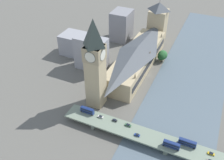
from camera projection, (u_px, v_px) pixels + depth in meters
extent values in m
plane|color=#605E56|center=(150.00, 76.00, 242.80)|extent=(600.00, 600.00, 0.00)
cube|color=slate|center=(188.00, 86.00, 230.25)|extent=(62.95, 360.00, 0.30)
cube|color=tan|center=(137.00, 60.00, 248.65)|extent=(26.99, 107.89, 18.24)
cube|color=black|center=(150.00, 62.00, 243.57)|extent=(0.40, 99.26, 5.47)
pyramid|color=#474C51|center=(138.00, 49.00, 241.25)|extent=(26.45, 105.74, 6.46)
cone|color=#9E8966|center=(162.00, 35.00, 267.41)|extent=(2.20, 2.20, 5.00)
cone|color=#9E8966|center=(150.00, 53.00, 237.54)|extent=(2.20, 2.20, 5.00)
cone|color=#9E8966|center=(135.00, 76.00, 207.67)|extent=(2.20, 2.20, 5.00)
cube|color=tan|center=(96.00, 77.00, 194.86)|extent=(12.87, 12.87, 54.78)
cube|color=tan|center=(94.00, 53.00, 181.92)|extent=(13.65, 13.65, 11.59)
cylinder|color=black|center=(102.00, 55.00, 179.72)|extent=(0.50, 8.85, 8.85)
cylinder|color=silver|center=(103.00, 55.00, 179.68)|extent=(0.62, 8.19, 8.19)
cylinder|color=black|center=(86.00, 51.00, 184.12)|extent=(0.50, 8.85, 8.85)
cylinder|color=silver|center=(86.00, 51.00, 184.16)|extent=(0.62, 8.19, 8.19)
cylinder|color=black|center=(98.00, 49.00, 186.74)|extent=(8.85, 0.50, 8.85)
cylinder|color=silver|center=(99.00, 49.00, 186.84)|extent=(8.19, 0.62, 8.19)
cylinder|color=black|center=(90.00, 57.00, 177.10)|extent=(8.85, 0.50, 8.85)
cylinder|color=silver|center=(90.00, 57.00, 177.01)|extent=(8.19, 0.62, 8.19)
pyramid|color=#2D3833|center=(93.00, 33.00, 172.20)|extent=(13.13, 13.13, 20.89)
cube|color=tan|center=(157.00, 25.00, 292.51)|extent=(19.79, 19.79, 36.82)
pyramid|color=#474C51|center=(159.00, 6.00, 278.82)|extent=(19.79, 19.79, 8.91)
cylinder|color=#333338|center=(160.00, 1.00, 274.95)|extent=(0.30, 0.30, 4.00)
cube|color=#5D6A59|center=(167.00, 146.00, 172.02)|extent=(3.00, 12.39, 4.71)
cube|color=#5D6A59|center=(96.00, 122.00, 190.40)|extent=(3.00, 12.39, 4.71)
cube|color=gray|center=(168.00, 144.00, 170.25)|extent=(157.90, 14.58, 1.20)
cube|color=navy|center=(171.00, 146.00, 166.22)|extent=(11.34, 2.47, 1.96)
cube|color=black|center=(171.00, 145.00, 165.99)|extent=(10.20, 2.53, 0.86)
cube|color=navy|center=(172.00, 144.00, 164.95)|extent=(11.11, 2.47, 2.30)
cube|color=black|center=(172.00, 144.00, 164.88)|extent=(10.20, 2.53, 1.10)
cube|color=navy|center=(172.00, 143.00, 164.21)|extent=(11.00, 2.35, 0.16)
cylinder|color=black|center=(164.00, 143.00, 169.14)|extent=(1.15, 0.28, 1.15)
cylinder|color=black|center=(164.00, 146.00, 167.50)|extent=(1.15, 0.28, 1.15)
cylinder|color=black|center=(178.00, 148.00, 166.02)|extent=(1.15, 0.28, 1.15)
cylinder|color=black|center=(177.00, 150.00, 164.38)|extent=(1.15, 0.28, 1.15)
cube|color=navy|center=(87.00, 111.00, 192.49)|extent=(11.11, 2.55, 1.98)
cube|color=black|center=(87.00, 111.00, 192.25)|extent=(10.00, 2.61, 0.87)
cube|color=navy|center=(87.00, 109.00, 191.20)|extent=(10.88, 2.55, 2.33)
cube|color=black|center=(87.00, 109.00, 191.13)|extent=(10.00, 2.61, 1.12)
cube|color=navy|center=(87.00, 108.00, 190.45)|extent=(10.77, 2.42, 0.16)
cylinder|color=black|center=(83.00, 110.00, 195.42)|extent=(1.10, 0.28, 1.10)
cylinder|color=black|center=(81.00, 112.00, 193.72)|extent=(1.10, 0.28, 1.10)
cylinder|color=black|center=(93.00, 113.00, 192.35)|extent=(1.10, 0.28, 1.10)
cylinder|color=black|center=(92.00, 115.00, 190.65)|extent=(1.10, 0.28, 1.10)
cube|color=navy|center=(187.00, 144.00, 167.61)|extent=(11.96, 2.45, 1.91)
cube|color=black|center=(187.00, 143.00, 167.38)|extent=(10.76, 2.51, 0.84)
cube|color=navy|center=(188.00, 142.00, 166.37)|extent=(11.72, 2.45, 2.24)
cube|color=black|center=(188.00, 142.00, 166.30)|extent=(10.76, 2.51, 1.08)
cube|color=navy|center=(188.00, 141.00, 165.65)|extent=(11.60, 2.33, 0.16)
cylinder|color=black|center=(180.00, 141.00, 170.62)|extent=(1.13, 0.28, 1.13)
cylinder|color=black|center=(179.00, 143.00, 168.99)|extent=(1.13, 0.28, 1.13)
cylinder|color=black|center=(195.00, 146.00, 167.28)|extent=(1.13, 0.28, 1.13)
cylinder|color=black|center=(194.00, 148.00, 165.65)|extent=(1.13, 0.28, 1.13)
cube|color=black|center=(115.00, 120.00, 186.07)|extent=(3.83, 1.73, 0.70)
cube|color=black|center=(115.00, 120.00, 185.67)|extent=(1.99, 1.56, 0.51)
cylinder|color=black|center=(113.00, 119.00, 187.27)|extent=(0.68, 0.22, 0.68)
cylinder|color=black|center=(113.00, 121.00, 186.14)|extent=(0.68, 0.22, 0.68)
cylinder|color=black|center=(117.00, 121.00, 186.31)|extent=(0.68, 0.22, 0.68)
cylinder|color=black|center=(116.00, 122.00, 185.18)|extent=(0.68, 0.22, 0.68)
cube|color=navy|center=(137.00, 135.00, 174.78)|extent=(4.01, 1.83, 0.67)
cube|color=black|center=(137.00, 135.00, 174.37)|extent=(2.09, 1.64, 0.54)
cylinder|color=black|center=(135.00, 134.00, 176.02)|extent=(0.70, 0.22, 0.70)
cylinder|color=black|center=(135.00, 135.00, 174.82)|extent=(0.70, 0.22, 0.70)
cylinder|color=black|center=(139.00, 135.00, 175.02)|extent=(0.70, 0.22, 0.70)
cylinder|color=black|center=(139.00, 137.00, 173.82)|extent=(0.70, 0.22, 0.70)
cube|color=silver|center=(100.00, 117.00, 189.10)|extent=(4.56, 1.87, 0.67)
cube|color=black|center=(101.00, 116.00, 188.69)|extent=(2.37, 1.69, 0.54)
cylinder|color=black|center=(99.00, 116.00, 190.46)|extent=(0.67, 0.22, 0.67)
cylinder|color=black|center=(98.00, 117.00, 189.22)|extent=(0.67, 0.22, 0.67)
cylinder|color=black|center=(103.00, 117.00, 189.25)|extent=(0.67, 0.22, 0.67)
cylinder|color=black|center=(102.00, 118.00, 188.02)|extent=(0.67, 0.22, 0.67)
cylinder|color=black|center=(207.00, 159.00, 158.97)|extent=(0.71, 0.22, 0.71)
cube|color=#2D5638|center=(128.00, 125.00, 182.19)|extent=(4.67, 1.85, 0.68)
cube|color=black|center=(128.00, 125.00, 181.76)|extent=(2.43, 1.66, 0.58)
cylinder|color=black|center=(126.00, 124.00, 183.55)|extent=(0.70, 0.22, 0.70)
cylinder|color=black|center=(125.00, 125.00, 182.34)|extent=(0.70, 0.22, 0.70)
cylinder|color=black|center=(131.00, 125.00, 182.33)|extent=(0.70, 0.22, 0.70)
cylinder|color=black|center=(130.00, 127.00, 181.11)|extent=(0.70, 0.22, 0.70)
cube|color=gold|center=(211.00, 154.00, 162.31)|extent=(4.46, 1.86, 0.59)
cube|color=black|center=(211.00, 153.00, 161.93)|extent=(2.32, 1.67, 0.52)
cylinder|color=black|center=(208.00, 152.00, 163.64)|extent=(0.63, 0.22, 0.63)
cylinder|color=black|center=(208.00, 154.00, 162.42)|extent=(0.63, 0.22, 0.63)
cylinder|color=black|center=(214.00, 154.00, 162.45)|extent=(0.63, 0.22, 0.63)
cylinder|color=black|center=(214.00, 156.00, 161.23)|extent=(0.63, 0.22, 0.63)
cube|color=#939399|center=(91.00, 54.00, 244.03)|extent=(31.87, 15.18, 33.51)
cube|color=#939399|center=(74.00, 44.00, 271.76)|extent=(24.64, 23.51, 22.54)
cube|color=gray|center=(122.00, 25.00, 295.06)|extent=(21.34, 25.99, 34.64)
cylinder|color=brown|center=(161.00, 61.00, 261.89)|extent=(0.70, 0.70, 3.26)
sphere|color=#1E4C23|center=(161.00, 56.00, 258.79)|extent=(8.36, 8.36, 8.36)
cylinder|color=brown|center=(162.00, 59.00, 264.09)|extent=(0.70, 0.70, 2.77)
sphere|color=#2D6633|center=(163.00, 55.00, 260.73)|extent=(9.95, 9.95, 9.95)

